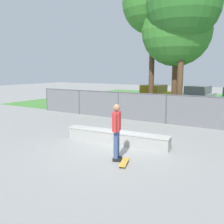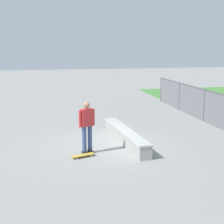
% 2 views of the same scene
% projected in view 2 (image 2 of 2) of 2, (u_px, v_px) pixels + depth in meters
% --- Properties ---
extents(ground_plane, '(80.00, 80.00, 0.00)m').
position_uv_depth(ground_plane, '(108.00, 146.00, 12.08)').
color(ground_plane, gray).
extents(concrete_ledge, '(4.31, 0.78, 0.51)m').
position_uv_depth(concrete_ledge, '(125.00, 136.00, 12.51)').
color(concrete_ledge, '#999993').
rests_on(concrete_ledge, ground).
extents(skateboarder, '(0.38, 0.57, 1.82)m').
position_uv_depth(skateboarder, '(87.00, 125.00, 11.11)').
color(skateboarder, black).
rests_on(skateboarder, ground).
extents(skateboard, '(0.44, 0.82, 0.09)m').
position_uv_depth(skateboard, '(83.00, 155.00, 10.88)').
color(skateboard, gold).
rests_on(skateboard, ground).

